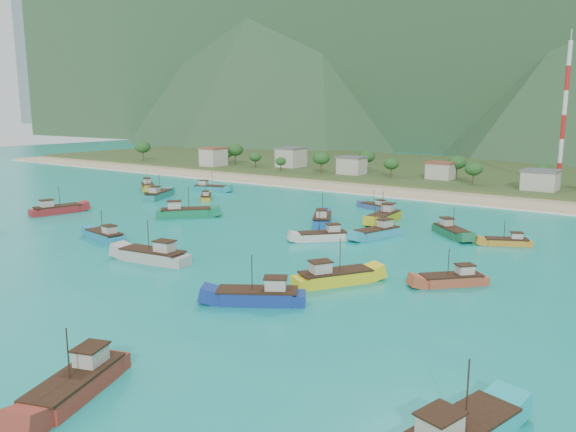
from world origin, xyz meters
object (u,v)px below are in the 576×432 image
Objects in this scene: boat_1 at (259,297)px; boat_3 at (324,237)px; boat_15 at (154,256)px; boat_23 at (378,233)px; radio_tower at (564,115)px; boat_16 at (185,213)px; boat_0 at (158,195)px; boat_20 at (105,236)px; boat_25 at (334,278)px; boat_19 at (452,281)px; boat_10 at (507,243)px; boat_22 at (148,187)px; boat_17 at (384,218)px; boat_2 at (376,207)px; boat_12 at (322,220)px; boat_9 at (206,197)px; boat_24 at (451,232)px; boat_8 at (77,385)px; boat_18 at (56,210)px; boat_11 at (210,189)px.

boat_1 is 35.82m from boat_3.
boat_3 is 0.74× the size of boat_15.
boat_23 is (6.95, 8.20, 0.08)m from boat_3.
radio_tower is 111.86m from boat_16.
boat_0 is 1.10× the size of boat_23.
boat_25 is (48.16, 1.94, 0.14)m from boat_20.
boat_20 is at bearing 54.29° from boat_19.
boat_23 is (-21.80, -7.52, 0.27)m from boat_10.
boat_10 is 0.77× the size of boat_22.
boat_2 is at bearing -60.33° from boat_17.
boat_12 is at bearing -9.20° from boat_1.
boat_10 is at bearing 162.66° from boat_17.
boat_1 is 1.42× the size of boat_9.
boat_10 is at bearing 125.51° from boat_24.
boat_0 is 64.39m from boat_17.
boat_23 is (20.83, 36.70, -0.16)m from boat_15.
boat_2 is 22.49m from boat_12.
boat_24 is (95.40, -7.50, -0.08)m from boat_22.
boat_25 reaches higher than boat_3.
boat_23 is at bearing -38.06° from boat_15.
boat_1 is at bearing -83.78° from boat_9.
boat_0 is 1.08× the size of boat_1.
boat_2 is at bearing -8.91° from boat_19.
boat_24 is (17.92, 17.28, 0.05)m from boat_3.
boat_19 is (15.50, 48.17, -0.20)m from boat_8.
boat_17 is 1.04× the size of boat_18.
boat_25 is at bearing 168.24° from boat_3.
boat_20 is at bearing -110.43° from boat_9.
boat_25 reaches higher than boat_9.
boat_8 is at bearing -119.82° from boat_20.
boat_8 is 50.60m from boat_19.
boat_15 is at bearing -4.12° from boat_18.
boat_16 is (-48.96, 34.83, 0.11)m from boat_1.
boat_2 is at bearing 34.73° from boat_10.
boat_9 is 86.98m from boat_19.
boat_20 is (-24.75, -36.13, -0.13)m from boat_12.
boat_18 is at bearing -23.16° from boat_11.
boat_12 is 0.95× the size of boat_17.
boat_11 is at bearing 28.45° from boat_15.
boat_12 is (42.84, -9.61, 0.32)m from boat_9.
boat_2 is 0.75× the size of boat_8.
boat_23 is at bearing 107.58° from boat_17.
boat_18 is (-87.67, -106.06, -21.36)m from radio_tower.
boat_24 is (31.80, 45.78, -0.18)m from boat_15.
boat_15 is 55.74m from boat_24.
boat_17 reaches higher than boat_24.
boat_25 reaches higher than boat_2.
boat_0 is 64.59m from boat_3.
boat_1 is at bearing 152.15° from boat_3.
boat_3 is at bearing -151.58° from boat_2.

